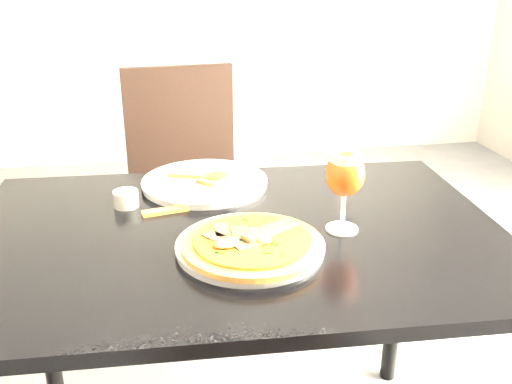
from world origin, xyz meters
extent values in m
cube|color=black|center=(0.23, 0.26, 0.73)|extent=(1.23, 0.85, 0.03)
cylinder|color=black|center=(-0.29, 0.63, 0.36)|extent=(0.05, 0.05, 0.72)
cylinder|color=black|center=(0.79, 0.58, 0.36)|extent=(0.05, 0.05, 0.72)
cube|color=black|center=(0.17, 1.07, 0.47)|extent=(0.47, 0.47, 0.04)
cylinder|color=black|center=(0.01, 0.88, 0.22)|extent=(0.04, 0.04, 0.45)
cylinder|color=black|center=(0.36, 0.91, 0.22)|extent=(0.04, 0.04, 0.45)
cylinder|color=black|center=(-0.02, 1.23, 0.22)|extent=(0.04, 0.04, 0.45)
cylinder|color=black|center=(0.34, 1.26, 0.22)|extent=(0.04, 0.04, 0.45)
cube|color=black|center=(0.16, 1.27, 0.73)|extent=(0.42, 0.06, 0.44)
cylinder|color=silver|center=(0.25, 0.16, 0.76)|extent=(0.34, 0.34, 0.02)
cylinder|color=#945723|center=(0.25, 0.15, 0.77)|extent=(0.29, 0.29, 0.01)
cylinder|color=#A83D0E|center=(0.25, 0.15, 0.78)|extent=(0.24, 0.24, 0.01)
cube|color=brown|center=(0.28, 0.15, 0.79)|extent=(0.06, 0.03, 0.00)
cube|color=brown|center=(0.25, 0.20, 0.79)|extent=(0.03, 0.06, 0.00)
cube|color=brown|center=(0.18, 0.15, 0.79)|extent=(0.06, 0.03, 0.00)
cube|color=brown|center=(0.25, 0.12, 0.79)|extent=(0.03, 0.06, 0.00)
ellipsoid|color=gold|center=(0.27, 0.16, 0.79)|extent=(0.03, 0.03, 0.01)
ellipsoid|color=gold|center=(0.26, 0.22, 0.79)|extent=(0.03, 0.03, 0.01)
ellipsoid|color=gold|center=(0.24, 0.16, 0.79)|extent=(0.03, 0.03, 0.01)
ellipsoid|color=gold|center=(0.18, 0.14, 0.79)|extent=(0.03, 0.03, 0.01)
ellipsoid|color=gold|center=(0.24, 0.13, 0.79)|extent=(0.03, 0.03, 0.01)
ellipsoid|color=gold|center=(0.27, 0.08, 0.79)|extent=(0.03, 0.03, 0.01)
ellipsoid|color=gold|center=(0.27, 0.14, 0.79)|extent=(0.03, 0.03, 0.01)
cube|color=#14490D|center=(0.26, 0.16, 0.79)|extent=(0.01, 0.02, 0.00)
cube|color=#14490D|center=(0.25, 0.19, 0.79)|extent=(0.01, 0.02, 0.00)
cube|color=#14490D|center=(0.21, 0.21, 0.79)|extent=(0.01, 0.02, 0.00)
cube|color=#14490D|center=(0.22, 0.16, 0.79)|extent=(0.02, 0.01, 0.00)
cube|color=#14490D|center=(0.19, 0.15, 0.79)|extent=(0.02, 0.00, 0.00)
cube|color=#14490D|center=(0.24, 0.14, 0.79)|extent=(0.02, 0.01, 0.00)
cube|color=#14490D|center=(0.22, 0.11, 0.79)|extent=(0.01, 0.02, 0.00)
cube|color=#14490D|center=(0.24, 0.07, 0.79)|extent=(0.01, 0.02, 0.00)
cube|color=#14490D|center=(0.26, 0.12, 0.79)|extent=(0.01, 0.02, 0.00)
cube|color=#14490D|center=(0.30, 0.10, 0.79)|extent=(0.02, 0.02, 0.00)
cube|color=#14490D|center=(0.27, 0.14, 0.79)|extent=(0.02, 0.01, 0.00)
cube|color=#14490D|center=(0.30, 0.16, 0.79)|extent=(0.02, 0.01, 0.00)
cube|color=#14490D|center=(0.31, 0.20, 0.79)|extent=(0.02, 0.02, 0.00)
cube|color=#945723|center=(0.29, 0.18, 0.79)|extent=(0.13, 0.10, 0.01)
cylinder|color=silver|center=(0.19, 0.55, 0.76)|extent=(0.38, 0.38, 0.02)
cube|color=#945723|center=(0.15, 0.57, 0.77)|extent=(0.12, 0.06, 0.01)
cube|color=#945723|center=(0.22, 0.54, 0.77)|extent=(0.11, 0.11, 0.01)
cylinder|color=#A83D0E|center=(0.22, 0.54, 0.78)|extent=(0.05, 0.05, 0.00)
cube|color=#945723|center=(0.08, 0.39, 0.75)|extent=(0.11, 0.05, 0.01)
cylinder|color=beige|center=(-0.01, 0.44, 0.77)|extent=(0.06, 0.06, 0.04)
cylinder|color=gold|center=(-0.01, 0.44, 0.78)|extent=(0.05, 0.05, 0.01)
cylinder|color=#B5B9BE|center=(0.47, 0.22, 0.75)|extent=(0.07, 0.07, 0.01)
cylinder|color=#B5B9BE|center=(0.47, 0.22, 0.79)|extent=(0.01, 0.01, 0.08)
ellipsoid|color=#99350E|center=(0.47, 0.22, 0.88)|extent=(0.09, 0.09, 0.10)
cylinder|color=beige|center=(0.47, 0.22, 0.92)|extent=(0.07, 0.07, 0.02)
camera|label=1|loc=(0.08, -0.87, 1.31)|focal=40.00mm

